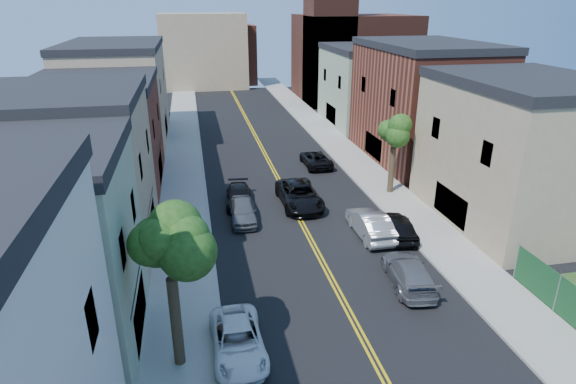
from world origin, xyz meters
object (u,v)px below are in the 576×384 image
white_pickup (238,341)px  dark_car_right_far (316,159)px  grey_car_left (243,211)px  black_car_left (239,196)px  grey_car_right (409,272)px  silver_car_right (370,224)px  black_car_right (398,226)px  black_suv_lane (299,195)px

white_pickup → dark_car_right_far: (9.44, 23.38, 0.01)m
white_pickup → grey_car_left: (1.70, 13.07, 0.08)m
grey_car_left → black_car_left: (0.00, 2.87, -0.09)m
white_pickup → dark_car_right_far: size_ratio=0.98×
grey_car_right → silver_car_right: (0.02, 5.74, 0.11)m
silver_car_right → dark_car_right_far: silver_car_right is taller
white_pickup → grey_car_right: (9.30, 3.56, 0.06)m
dark_car_right_far → silver_car_right: bearing=88.9°
black_car_right → silver_car_right: size_ratio=0.88×
black_car_left → silver_car_right: silver_car_right is taller
silver_car_right → dark_car_right_far: size_ratio=1.03×
grey_car_right → silver_car_right: size_ratio=0.99×
grey_car_right → dark_car_right_far: (0.14, 19.82, -0.04)m
dark_car_right_far → black_car_right: bearing=95.5°
white_pickup → grey_car_right: bearing=20.0°
black_car_left → grey_car_left: bearing=-84.5°
grey_car_right → dark_car_right_far: bearing=-82.8°
white_pickup → black_car_left: white_pickup is taller
silver_car_right → black_suv_lane: bearing=-59.5°
white_pickup → dark_car_right_far: bearing=67.1°
dark_car_right_far → black_suv_lane: 9.16m
grey_car_right → grey_car_left: bearing=-43.7°
white_pickup → black_suv_lane: black_suv_lane is taller
white_pickup → grey_car_right: 9.96m
grey_car_right → silver_car_right: bearing=-82.6°
grey_car_right → silver_car_right: silver_car_right is taller
black_car_left → black_car_right: size_ratio=1.02×
grey_car_left → silver_car_right: silver_car_right is taller
black_car_left → white_pickup: bearing=-90.6°
grey_car_right → dark_car_right_far: 19.82m
black_car_left → black_suv_lane: size_ratio=0.76×
grey_car_left → black_car_left: bearing=92.5°
silver_car_right → black_suv_lane: (-3.32, 5.59, -0.00)m
black_car_right → silver_car_right: 1.74m
grey_car_right → black_car_right: black_car_right is taller
black_car_right → dark_car_right_far: black_car_right is taller
white_pickup → black_car_right: 14.12m
dark_car_right_far → grey_car_right: bearing=89.0°
black_car_left → silver_car_right: size_ratio=0.90×
black_car_right → dark_car_right_far: size_ratio=0.90×
black_suv_lane → black_car_left: bearing=165.9°
grey_car_right → dark_car_right_far: grey_car_right is taller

